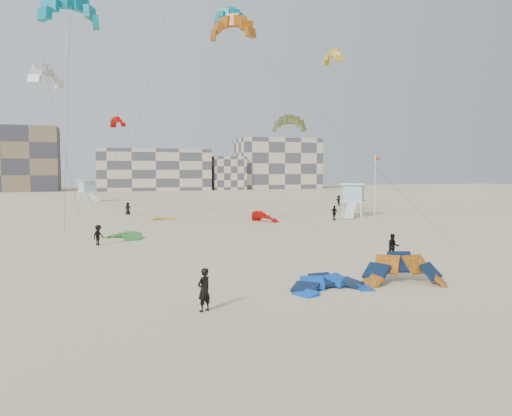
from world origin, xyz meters
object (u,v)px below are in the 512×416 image
object	(u,v)px
kite_ground_blue	(332,290)
kite_ground_orange	(404,284)
kitesurfer_main	(204,290)
lifeguard_tower_near	(353,200)

from	to	relation	value
kite_ground_blue	kite_ground_orange	xyz separation A→B (m)	(4.14, 0.05, 0.00)
kitesurfer_main	lifeguard_tower_near	distance (m)	44.75
kitesurfer_main	lifeguard_tower_near	size ratio (longest dim) A/B	0.29
kite_ground_blue	lifeguard_tower_near	bearing A→B (deg)	55.19
kitesurfer_main	lifeguard_tower_near	xyz separation A→B (m)	(26.78, 35.84, 1.18)
kitesurfer_main	lifeguard_tower_near	world-z (taller)	lifeguard_tower_near
kite_ground_blue	kitesurfer_main	size ratio (longest dim) A/B	2.24
kite_ground_blue	lifeguard_tower_near	xyz separation A→B (m)	(20.11, 34.13, 2.08)
kite_ground_blue	kite_ground_orange	world-z (taller)	kite_ground_orange
kitesurfer_main	kite_ground_orange	bearing A→B (deg)	156.88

